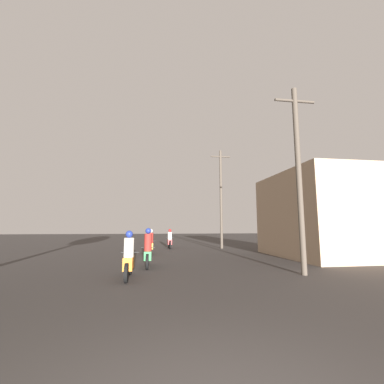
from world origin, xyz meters
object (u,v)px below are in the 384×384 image
object	(u,v)px
motorcycle_green	(148,251)
utility_pole_far	(221,196)
utility_pole_near	(299,173)
motorcycle_yellow	(151,244)
building_right_near	(314,215)
motorcycle_red	(170,241)
motorcycle_orange	(129,259)

from	to	relation	value
motorcycle_green	utility_pole_far	distance (m)	10.73
motorcycle_green	utility_pole_near	bearing A→B (deg)	-19.93
motorcycle_yellow	building_right_near	world-z (taller)	building_right_near
motorcycle_green	utility_pole_far	world-z (taller)	utility_pole_far
motorcycle_red	utility_pole_far	bearing A→B (deg)	-13.33
motorcycle_yellow	motorcycle_red	distance (m)	4.24
motorcycle_green	motorcycle_red	size ratio (longest dim) A/B	0.99
motorcycle_orange	motorcycle_yellow	distance (m)	7.49
motorcycle_green	utility_pole_near	xyz separation A→B (m)	(5.48, -2.58, 3.00)
utility_pole_far	motorcycle_orange	bearing A→B (deg)	-119.10
building_right_near	motorcycle_orange	bearing A→B (deg)	-154.92
motorcycle_red	utility_pole_near	xyz separation A→B (m)	(3.99, -11.71, 3.04)
motorcycle_yellow	building_right_near	bearing A→B (deg)	-22.84
motorcycle_red	motorcycle_yellow	bearing A→B (deg)	-114.75
motorcycle_orange	motorcycle_yellow	world-z (taller)	motorcycle_orange
motorcycle_red	utility_pole_far	xyz separation A→B (m)	(4.01, -0.58, 3.47)
motorcycle_red	utility_pole_far	distance (m)	5.33
motorcycle_green	motorcycle_yellow	distance (m)	5.14
motorcycle_red	motorcycle_green	bearing A→B (deg)	-104.35
building_right_near	utility_pole_far	world-z (taller)	utility_pole_far
motorcycle_red	building_right_near	xyz separation A→B (m)	(7.71, -6.89, 1.74)
motorcycle_orange	utility_pole_near	world-z (taller)	utility_pole_near
motorcycle_green	motorcycle_yellow	world-z (taller)	motorcycle_green
motorcycle_red	utility_pole_far	world-z (taller)	utility_pole_far
motorcycle_orange	motorcycle_yellow	xyz separation A→B (m)	(0.63, 7.46, -0.00)
motorcycle_yellow	utility_pole_far	xyz separation A→B (m)	(5.43, 3.42, 3.46)
motorcycle_green	building_right_near	world-z (taller)	building_right_near
motorcycle_orange	utility_pole_near	xyz separation A→B (m)	(6.05, -0.25, 3.02)
motorcycle_orange	building_right_near	world-z (taller)	building_right_near
utility_pole_far	motorcycle_red	bearing A→B (deg)	171.80
motorcycle_red	building_right_near	bearing A→B (deg)	-46.94
motorcycle_red	utility_pole_near	bearing A→B (deg)	-76.31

